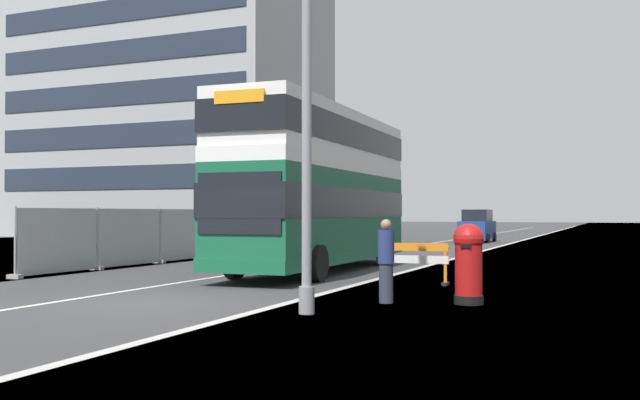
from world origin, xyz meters
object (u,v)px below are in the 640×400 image
car_receding_mid (477,227)px  car_oncoming_near (373,228)px  red_pillar_postbox (469,260)px  double_decker_bus (320,187)px  pedestrian_at_kerb (386,261)px  roadworks_barrier (416,259)px  lamppost_foreground (307,97)px

car_receding_mid → car_oncoming_near: bearing=-124.9°
red_pillar_postbox → car_oncoming_near: size_ratio=0.37×
double_decker_bus → car_oncoming_near: size_ratio=2.60×
double_decker_bus → pedestrian_at_kerb: bearing=-57.6°
roadworks_barrier → car_receding_mid: car_receding_mid is taller
lamppost_foreground → roadworks_barrier: lamppost_foreground is taller
car_oncoming_near → red_pillar_postbox: bearing=-67.2°
roadworks_barrier → car_receding_mid: 28.21m
red_pillar_postbox → roadworks_barrier: size_ratio=0.95×
double_decker_bus → car_receding_mid: (0.31, 24.99, -1.72)m
double_decker_bus → red_pillar_postbox: (6.02, -6.50, -1.79)m
red_pillar_postbox → double_decker_bus: bearing=132.8°
red_pillar_postbox → car_receding_mid: (-5.71, 31.49, 0.08)m
lamppost_foreground → red_pillar_postbox: 4.70m
roadworks_barrier → car_oncoming_near: size_ratio=0.39×
lamppost_foreground → car_receding_mid: 34.35m
roadworks_barrier → lamppost_foreground: bearing=-93.5°
double_decker_bus → red_pillar_postbox: size_ratio=7.07×
double_decker_bus → lamppost_foreground: 9.84m
red_pillar_postbox → car_oncoming_near: car_oncoming_near is taller
double_decker_bus → roadworks_barrier: size_ratio=6.70×
car_receding_mid → pedestrian_at_kerb: (4.11, -31.97, -0.11)m
double_decker_bus → roadworks_barrier: (3.95, -2.99, -2.03)m
lamppost_foreground → pedestrian_at_kerb: lamppost_foreground is taller
double_decker_bus → car_oncoming_near: bearing=103.5°
roadworks_barrier → car_oncoming_near: 22.80m
roadworks_barrier → pedestrian_at_kerb: size_ratio=1.00×
red_pillar_postbox → car_receding_mid: 32.00m
roadworks_barrier → car_oncoming_near: bearing=111.5°
car_oncoming_near → lamppost_foreground: bearing=-73.7°
lamppost_foreground → pedestrian_at_kerb: 3.84m
double_decker_bus → red_pillar_postbox: 9.04m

